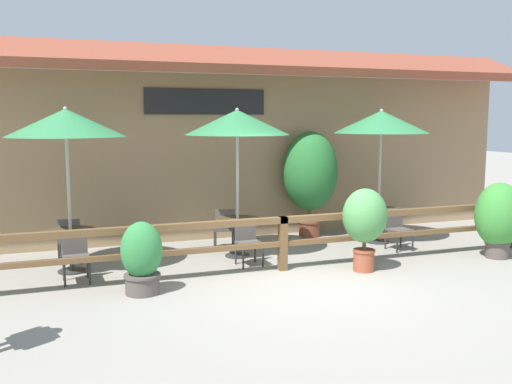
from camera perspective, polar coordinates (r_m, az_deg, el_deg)
ground_plane at (r=9.19m, az=5.23°, el=-9.40°), size 60.00×60.00×0.00m
building_facade at (r=12.64m, az=-2.63°, el=5.18°), size 14.28×1.49×4.23m
patio_railing at (r=9.96m, az=2.70°, el=-3.94°), size 10.40×0.14×0.95m
patio_umbrella_near at (r=10.16m, az=-18.49°, el=6.56°), size 1.98×1.98×2.84m
dining_table_near at (r=10.37m, az=-18.04°, el=-4.44°), size 0.87×0.87×0.74m
chair_near_streetside at (r=9.75m, az=-17.60°, el=-5.92°), size 0.43×0.43×0.84m
chair_near_wallside at (r=11.04m, az=-18.14°, el=-4.41°), size 0.46×0.46×0.84m
patio_umbrella_middle at (r=10.77m, az=-1.90°, el=6.95°), size 1.98×1.98×2.84m
dining_table_middle at (r=10.97m, az=-1.86°, el=-3.44°), size 0.87×0.87×0.74m
chair_middle_streetside at (r=10.35m, az=-0.82°, el=-4.81°), size 0.44×0.44×0.84m
chair_middle_wallside at (r=11.62m, az=-3.17°, el=-3.47°), size 0.50×0.50×0.84m
patio_umbrella_far at (r=12.29m, az=12.40°, el=6.84°), size 1.98×1.98×2.84m
dining_table_far at (r=12.46m, az=12.15°, el=-2.30°), size 0.87×0.87×0.74m
chair_far_streetside at (r=11.91m, az=13.96°, el=-3.42°), size 0.44×0.44×0.84m
chair_far_wallside at (r=13.09m, az=10.60°, el=-2.36°), size 0.43×0.43×0.84m
potted_plant_tall_tropical at (r=11.76m, az=23.13°, el=-2.32°), size 0.93×0.84×1.45m
potted_plant_corner_fern at (r=8.83m, az=-11.36°, el=-6.45°), size 0.63×0.57×1.11m
potted_plant_small_flowering at (r=10.03m, az=10.82°, el=-2.75°), size 0.79×0.71×1.45m
potted_plant_entrance_palm at (r=12.80m, az=5.45°, el=1.88°), size 1.25×1.12×2.36m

